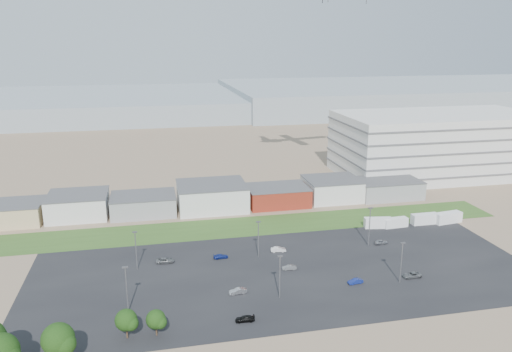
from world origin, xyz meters
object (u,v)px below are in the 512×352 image
object	(u,v)px
parked_car_0	(412,275)
parked_car_8	(381,242)
parked_car_4	(238,291)
parked_car_1	(355,281)
parked_car_9	(165,260)
parked_car_11	(278,249)
box_trailer_a	(378,223)
parked_car_6	(221,256)
parked_car_3	(245,319)
parked_car_7	(289,267)

from	to	relation	value
parked_car_0	parked_car_8	size ratio (longest dim) A/B	1.21
parked_car_4	parked_car_1	bearing A→B (deg)	82.14
parked_car_8	parked_car_9	xyz separation A→B (m)	(-57.81, 0.55, -0.01)
parked_car_8	parked_car_11	size ratio (longest dim) A/B	0.94
box_trailer_a	parked_car_4	xyz separation A→B (m)	(-47.48, -30.49, -0.86)
parked_car_9	parked_car_11	world-z (taller)	parked_car_11
parked_car_6	parked_car_8	xyz separation A→B (m)	(43.90, -0.21, 0.08)
parked_car_3	parked_car_8	distance (m)	52.77
parked_car_6	parked_car_11	world-z (taller)	parked_car_11
parked_car_0	parked_car_4	bearing A→B (deg)	-93.47
parked_car_9	parked_car_7	bearing A→B (deg)	-107.06
parked_car_7	parked_car_8	bearing A→B (deg)	112.19
parked_car_6	parked_car_1	bearing A→B (deg)	-129.89
box_trailer_a	parked_car_6	world-z (taller)	box_trailer_a
parked_car_1	parked_car_3	xyz separation A→B (m)	(-27.60, -10.19, -0.02)
parked_car_3	box_trailer_a	bearing A→B (deg)	135.28
parked_car_4	parked_car_6	distance (m)	19.00
parked_car_3	parked_car_6	size ratio (longest dim) A/B	1.04
parked_car_9	parked_car_8	bearing A→B (deg)	-88.29
parked_car_9	parked_car_11	xyz separation A→B (m)	(29.25, 0.50, 0.03)
parked_car_11	parked_car_9	bearing A→B (deg)	97.50
parked_car_9	parked_car_6	bearing A→B (deg)	-89.16
parked_car_7	parked_car_0	bearing A→B (deg)	73.21
box_trailer_a	parked_car_1	xyz separation A→B (m)	(-20.46, -31.49, -0.91)
parked_car_4	parked_car_7	size ratio (longest dim) A/B	1.11
parked_car_0	parked_car_8	distance (m)	19.72
parked_car_7	parked_car_8	distance (m)	30.23
parked_car_3	parked_car_9	bearing A→B (deg)	-150.45
parked_car_4	parked_car_6	world-z (taller)	parked_car_4
parked_car_1	parked_car_8	world-z (taller)	parked_car_8
parked_car_0	parked_car_6	distance (m)	46.65
parked_car_4	parked_car_11	distance (m)	24.45
parked_car_1	parked_car_8	xyz separation A→B (m)	(15.86, 19.76, 0.04)
box_trailer_a	parked_car_7	bearing A→B (deg)	-137.31
parked_car_6	parked_car_11	bearing A→B (deg)	-91.29
box_trailer_a	parked_car_11	world-z (taller)	box_trailer_a
parked_car_4	parked_car_7	distance (m)	16.89
parked_car_4	parked_car_6	xyz separation A→B (m)	(-1.02, 18.97, -0.09)
parked_car_4	parked_car_9	xyz separation A→B (m)	(-14.93, 19.31, -0.01)
parked_car_11	box_trailer_a	bearing A→B (deg)	-65.63
parked_car_7	parked_car_9	xyz separation A→B (m)	(-29.17, 10.22, 0.05)
parked_car_0	parked_car_8	bearing A→B (deg)	172.87
parked_car_4	parked_car_6	bearing A→B (deg)	177.33
box_trailer_a	parked_car_7	world-z (taller)	box_trailer_a
parked_car_3	parked_car_4	bearing A→B (deg)	-178.60
parked_car_6	parked_car_8	bearing A→B (deg)	-94.71
parked_car_1	parked_car_3	bearing A→B (deg)	-76.65
parked_car_4	parked_car_8	bearing A→B (deg)	107.88
box_trailer_a	parked_car_1	size ratio (longest dim) A/B	2.25
parked_car_3	parked_car_8	bearing A→B (deg)	128.92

